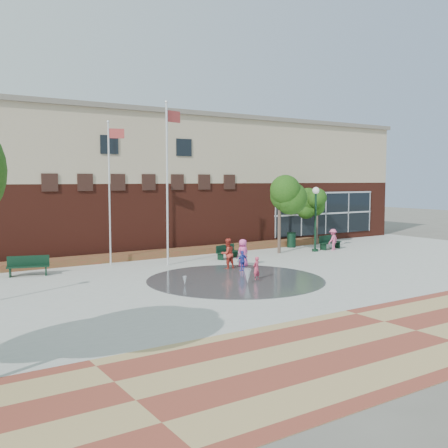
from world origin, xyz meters
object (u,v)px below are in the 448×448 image
flagpole_left (110,185)px  bench_left (28,270)px  flagpole_right (168,174)px  trash_can (291,240)px  child_splash (256,268)px

flagpole_left → bench_left: bearing=-149.8°
flagpole_left → bench_left: flagpole_left is taller
flagpole_right → bench_left: bearing=158.1°
flagpole_left → bench_left: size_ratio=3.87×
flagpole_left → trash_can: 13.88m
flagpole_left → trash_can: size_ratio=7.51×
child_splash → trash_can: bearing=-155.4°
flagpole_right → trash_can: flagpole_right is taller
trash_can → child_splash: bearing=-138.3°
flagpole_right → bench_left: 8.75m
flagpole_right → child_splash: 7.77m
bench_left → trash_can: (18.00, 1.24, 0.22)m
flagpole_left → child_splash: bearing=-44.4°
flagpole_left → flagpole_right: bearing=-15.6°
flagpole_left → child_splash: 9.75m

